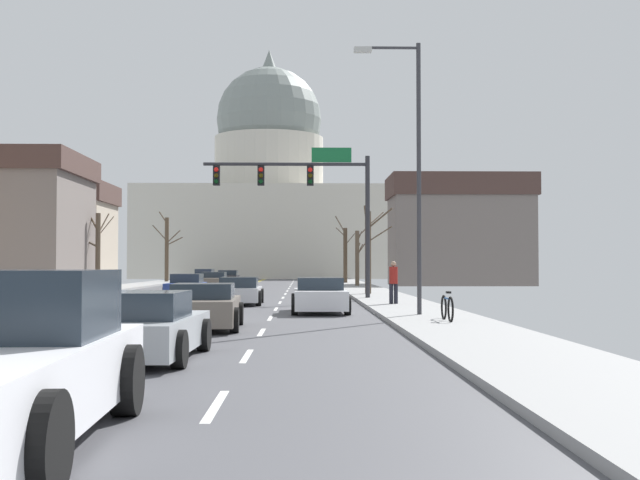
{
  "coord_description": "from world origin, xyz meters",
  "views": [
    {
      "loc": [
        4.56,
        -23.37,
        1.71
      ],
      "look_at": [
        5.71,
        32.3,
        3.43
      ],
      "focal_mm": 44.56,
      "sensor_mm": 36.0,
      "label": 1
    }
  ],
  "objects": [
    {
      "name": "sedan_near_01",
      "position": [
        5.13,
        4.7,
        0.58
      ],
      "size": [
        2.05,
        4.3,
        1.25
      ],
      "color": "silver",
      "rests_on": "ground"
    },
    {
      "name": "sedan_oncoming_01",
      "position": [
        -1.76,
        32.3,
        0.56
      ],
      "size": [
        2.07,
        4.46,
        1.18
      ],
      "color": "#6B6056",
      "rests_on": "ground"
    },
    {
      "name": "bare_tree_02",
      "position": [
        8.06,
        19.32,
        2.51
      ],
      "size": [
        1.59,
        2.46,
        4.7
      ],
      "color": "#4C3D2D",
      "rests_on": "ground"
    },
    {
      "name": "sedan_near_02",
      "position": [
        1.91,
        -2.25,
        0.57
      ],
      "size": [
        2.09,
        4.31,
        1.21
      ],
      "color": "#6B6056",
      "rests_on": "ground"
    },
    {
      "name": "bicycle_parked",
      "position": [
        8.6,
        -1.11,
        0.49
      ],
      "size": [
        0.12,
        1.77,
        0.85
      ],
      "color": "black",
      "rests_on": "ground"
    },
    {
      "name": "bare_tree_00",
      "position": [
        8.14,
        45.03,
        2.67
      ],
      "size": [
        1.72,
        1.88,
        5.82
      ],
      "color": "#4C3D2D",
      "rests_on": "ground"
    },
    {
      "name": "street_lamp_right",
      "position": [
        7.95,
        1.53,
        5.16
      ],
      "size": [
        2.12,
        0.24,
        8.59
      ],
      "color": "#333338",
      "rests_on": "ground"
    },
    {
      "name": "sedan_near_00",
      "position": [
        1.81,
        10.65,
        0.55
      ],
      "size": [
        2.03,
        4.45,
        1.17
      ],
      "color": "silver",
      "rests_on": "ground"
    },
    {
      "name": "flank_building_00",
      "position": [
        -15.12,
        33.84,
        3.79
      ],
      "size": [
        11.66,
        6.62,
        7.49
      ],
      "color": "#B2A38E",
      "rests_on": "ground"
    },
    {
      "name": "capitol_building",
      "position": [
        0.0,
        80.33,
        10.09
      ],
      "size": [
        32.23,
        21.18,
        29.98
      ],
      "color": "beige",
      "rests_on": "ground"
    },
    {
      "name": "sedan_oncoming_00",
      "position": [
        -1.7,
        19.11,
        0.57
      ],
      "size": [
        1.99,
        4.54,
        1.21
      ],
      "color": "navy",
      "rests_on": "ground"
    },
    {
      "name": "bare_tree_03",
      "position": [
        -8.15,
        50.49,
        3.26
      ],
      "size": [
        2.72,
        1.98,
        6.58
      ],
      "color": "#4C3D2D",
      "rests_on": "ground"
    },
    {
      "name": "pedestrian_00",
      "position": [
        8.15,
        8.31,
        1.08
      ],
      "size": [
        0.35,
        0.34,
        1.7
      ],
      "color": "black",
      "rests_on": "ground"
    },
    {
      "name": "flank_building_03",
      "position": [
        17.42,
        41.81,
        4.57
      ],
      "size": [
        11.62,
        6.87,
        9.03
      ],
      "color": "slate",
      "rests_on": "ground"
    },
    {
      "name": "sedan_oncoming_02",
      "position": [
        -1.83,
        43.7,
        0.58
      ],
      "size": [
        2.02,
        4.29,
        1.23
      ],
      "color": "black",
      "rests_on": "ground"
    },
    {
      "name": "bare_tree_01",
      "position": [
        -8.09,
        25.57,
        2.68
      ],
      "size": [
        1.91,
        1.55,
        4.78
      ],
      "color": "brown",
      "rests_on": "ground"
    },
    {
      "name": "sedan_oncoming_03",
      "position": [
        -5.3,
        55.63,
        0.6
      ],
      "size": [
        2.18,
        4.45,
        1.26
      ],
      "color": "navy",
      "rests_on": "ground"
    },
    {
      "name": "bare_tree_04",
      "position": [
        8.55,
        35.34,
        2.27
      ],
      "size": [
        0.91,
        1.62,
        4.31
      ],
      "color": "brown",
      "rests_on": "ground"
    },
    {
      "name": "signal_gantry",
      "position": [
        4.83,
        14.2,
        5.29
      ],
      "size": [
        7.91,
        0.41,
        7.14
      ],
      "color": "#28282D",
      "rests_on": "ground"
    },
    {
      "name": "sedan_near_03",
      "position": [
        1.66,
        -9.03,
        0.57
      ],
      "size": [
        2.09,
        4.32,
        1.23
      ],
      "color": "#9EA3A8",
      "rests_on": "ground"
    },
    {
      "name": "ground",
      "position": [
        0.0,
        -0.0,
        0.02
      ],
      "size": [
        20.0,
        180.0,
        0.2
      ],
      "color": "#4B4B50"
    }
  ]
}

